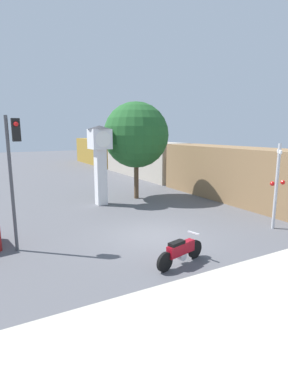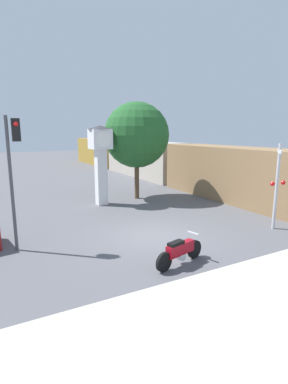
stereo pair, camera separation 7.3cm
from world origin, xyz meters
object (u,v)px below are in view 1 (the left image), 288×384
Objects in this scene: freight_train at (143,159)px; traffic_light at (14,161)px; railroad_crossing_signal at (277,183)px; street_tree at (136,135)px; clock_tower at (100,153)px; motorcycle at (181,251)px.

traffic_light is at bearing -131.75° from freight_train.
railroad_crossing_signal is 0.62× the size of street_tree.
street_tree reaches higher than clock_tower.
traffic_light is at bearing 124.54° from motorcycle.
street_tree is (-2.59, 8.66, 2.03)m from railroad_crossing_signal.
motorcycle is 20.83m from freight_train.
traffic_light reaches higher than motorcycle.
clock_tower is at bearing 45.39° from traffic_light.
clock_tower reaches higher than railroad_crossing_signal.
railroad_crossing_signal is at bearing -73.34° from street_tree.
traffic_light is (-5.22, -5.29, 0.21)m from clock_tower.
freight_train is at bearing 50.52° from motorcycle.
motorcycle is 0.46× the size of clock_tower.
clock_tower is (0.70, 9.22, 2.67)m from motorcycle.
traffic_light reaches higher than railroad_crossing_signal.
traffic_light is (-4.52, 3.93, 2.89)m from motorcycle.
clock_tower is 0.96× the size of traffic_light.
clock_tower reaches higher than freight_train.
clock_tower is at bearing 71.20° from motorcycle.
street_tree is (2.67, 0.51, 1.00)m from clock_tower.
motorcycle is at bearing -169.81° from railroad_crossing_signal.
motorcycle is 6.65m from traffic_light.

